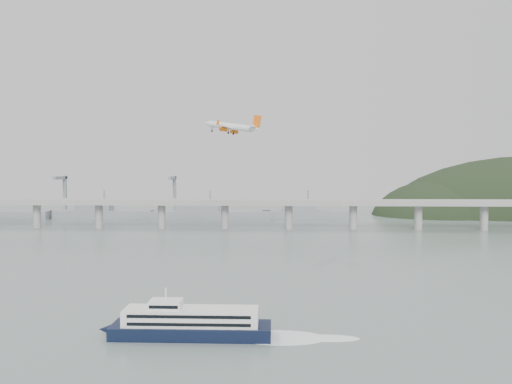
{
  "coord_description": "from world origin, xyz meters",
  "views": [
    {
      "loc": [
        9.28,
        -187.95,
        47.86
      ],
      "look_at": [
        0.0,
        55.0,
        36.0
      ],
      "focal_mm": 35.0,
      "sensor_mm": 36.0,
      "label": 1
    }
  ],
  "objects": [
    {
      "name": "ground",
      "position": [
        0.0,
        0.0,
        0.0
      ],
      "size": [
        900.0,
        900.0,
        0.0
      ],
      "primitive_type": "plane",
      "color": "slate",
      "rests_on": "ground"
    },
    {
      "name": "bridge",
      "position": [
        -1.15,
        200.0,
        17.65
      ],
      "size": [
        800.0,
        22.0,
        23.9
      ],
      "color": "#959592",
      "rests_on": "ground"
    },
    {
      "name": "distant_fleet",
      "position": [
        -155.36,
        265.08,
        6.22
      ],
      "size": [
        453.0,
        60.9,
        40.0
      ],
      "color": "gray",
      "rests_on": "ground"
    },
    {
      "name": "ferry",
      "position": [
        -14.33,
        -49.74,
        3.8
      ],
      "size": [
        74.23,
        13.01,
        14.02
      ],
      "rotation": [
        0.0,
        0.0,
        0.0
      ],
      "color": "black",
      "rests_on": "ground"
    },
    {
      "name": "airliner",
      "position": [
        -15.12,
        93.45,
        70.92
      ],
      "size": [
        35.15,
        33.1,
        10.47
      ],
      "rotation": [
        0.05,
        -0.15,
        2.66
      ],
      "color": "white",
      "rests_on": "ground"
    }
  ]
}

